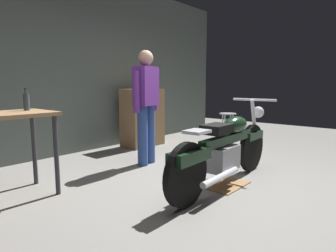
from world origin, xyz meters
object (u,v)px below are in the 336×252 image
motorcycle (226,148)px  person_standing (146,102)px  shop_stool (228,121)px  bottle (26,102)px  wooden_dresser (143,118)px

motorcycle → person_standing: 1.46m
person_standing → motorcycle: bearing=75.5°
person_standing → shop_stool: person_standing is taller
person_standing → shop_stool: size_ratio=2.61×
shop_stool → bottle: bearing=172.0°
person_standing → wooden_dresser: size_ratio=1.52×
motorcycle → shop_stool: 2.28m
shop_stool → bottle: (-3.55, 0.50, 0.50)m
motorcycle → bottle: bottle is taller
wooden_dresser → shop_stool: bearing=-51.3°
shop_stool → motorcycle: bearing=-151.2°
shop_stool → wooden_dresser: size_ratio=0.58×
motorcycle → wooden_dresser: (0.97, 2.38, 0.10)m
motorcycle → shop_stool: bearing=26.8°
shop_stool → bottle: size_ratio=2.66×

